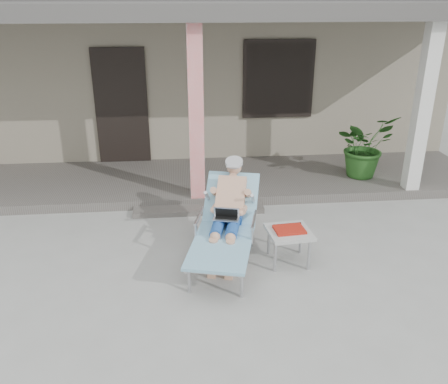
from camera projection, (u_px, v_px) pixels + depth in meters
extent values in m
plane|color=#9E9E99|center=(206.00, 278.00, 5.61)|extent=(60.00, 60.00, 0.00)
cube|color=gray|center=(189.00, 69.00, 11.00)|extent=(10.00, 5.00, 3.00)
cube|color=black|center=(122.00, 107.00, 8.68)|extent=(0.95, 0.06, 2.10)
cube|color=black|center=(278.00, 79.00, 8.75)|extent=(1.20, 0.06, 1.30)
cube|color=black|center=(278.00, 79.00, 8.75)|extent=(1.32, 0.05, 1.42)
cube|color=#605B56|center=(196.00, 181.00, 8.34)|extent=(10.00, 2.00, 0.15)
cube|color=red|center=(196.00, 115.00, 7.02)|extent=(0.22, 0.22, 2.61)
cube|color=silver|center=(422.00, 110.00, 7.32)|extent=(0.22, 0.22, 2.61)
cube|color=#474442|center=(192.00, 10.00, 7.25)|extent=(10.00, 2.30, 0.24)
cube|color=#605B56|center=(199.00, 210.00, 7.30)|extent=(2.00, 0.30, 0.07)
cylinder|color=#B7B7BC|center=(189.00, 279.00, 5.29)|extent=(0.04, 0.04, 0.35)
cylinder|color=#B7B7BC|center=(242.00, 283.00, 5.20)|extent=(0.04, 0.04, 0.35)
cylinder|color=#B7B7BC|center=(208.00, 231.00, 6.34)|extent=(0.04, 0.04, 0.35)
cylinder|color=#B7B7BC|center=(252.00, 234.00, 6.26)|extent=(0.04, 0.04, 0.35)
cube|color=#B7B7BC|center=(221.00, 247.00, 5.56)|extent=(0.86, 1.27, 0.03)
cube|color=#88BAD3|center=(221.00, 245.00, 5.56)|extent=(0.96, 1.33, 0.04)
cube|color=#B7B7BC|center=(231.00, 201.00, 6.25)|extent=(0.71, 0.68, 0.47)
cube|color=#88BAD3|center=(231.00, 198.00, 6.24)|extent=(0.82, 0.77, 0.53)
cylinder|color=#AEAEB0|center=(234.00, 161.00, 6.32)|extent=(0.28, 0.28, 0.12)
cube|color=silver|center=(227.00, 217.00, 5.87)|extent=(0.36, 0.29, 0.22)
cube|color=#AEAEA9|center=(289.00, 232.00, 5.81)|extent=(0.57, 0.57, 0.04)
cylinder|color=#B7B7BC|center=(275.00, 257.00, 5.68)|extent=(0.04, 0.04, 0.39)
cylinder|color=#B7B7BC|center=(309.00, 255.00, 5.72)|extent=(0.04, 0.04, 0.39)
cylinder|color=#B7B7BC|center=(269.00, 240.00, 6.06)|extent=(0.04, 0.04, 0.39)
cylinder|color=#B7B7BC|center=(301.00, 239.00, 6.10)|extent=(0.04, 0.04, 0.39)
cube|color=#AC1F12|center=(289.00, 230.00, 5.79)|extent=(0.39, 0.30, 0.03)
cube|color=black|center=(287.00, 225.00, 5.92)|extent=(0.36, 0.06, 0.04)
imported|color=#26591E|center=(364.00, 146.00, 8.16)|extent=(1.23, 1.17, 1.09)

